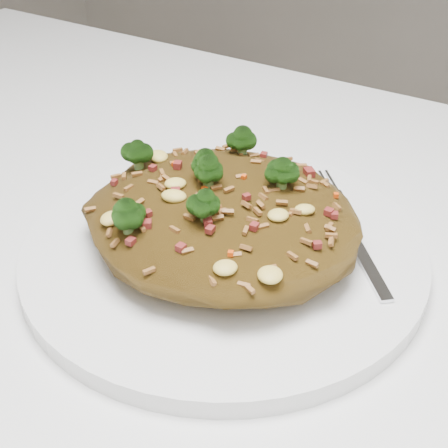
{
  "coord_description": "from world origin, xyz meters",
  "views": [
    {
      "loc": [
        0.21,
        -0.25,
        1.02
      ],
      "look_at": [
        0.02,
        0.05,
        0.78
      ],
      "focal_mm": 50.0,
      "sensor_mm": 36.0,
      "label": 1
    }
  ],
  "objects": [
    {
      "name": "plate",
      "position": [
        0.02,
        0.05,
        0.76
      ],
      "size": [
        0.28,
        0.28,
        0.01
      ],
      "primitive_type": "cylinder",
      "color": "white",
      "rests_on": "dining_table"
    },
    {
      "name": "fried_rice",
      "position": [
        0.02,
        0.05,
        0.79
      ],
      "size": [
        0.19,
        0.18,
        0.07
      ],
      "color": "brown",
      "rests_on": "plate"
    },
    {
      "name": "dining_table",
      "position": [
        0.0,
        0.0,
        0.66
      ],
      "size": [
        1.2,
        0.8,
        0.75
      ],
      "color": "white",
      "rests_on": "ground"
    },
    {
      "name": "fork",
      "position": [
        0.09,
        0.1,
        0.77
      ],
      "size": [
        0.12,
        0.13,
        0.0
      ],
      "rotation": [
        0.0,
        0.0,
        -0.86
      ],
      "color": "silver",
      "rests_on": "plate"
    }
  ]
}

